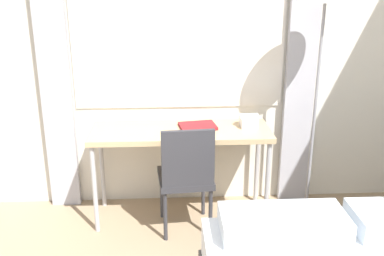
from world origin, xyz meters
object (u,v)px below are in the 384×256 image
desk_chair (186,173)px  telephone (249,121)px  book (198,126)px  standing_lamp (325,6)px  desk (181,137)px

desk_chair → telephone: size_ratio=5.70×
desk_chair → book: (0.10, 0.29, 0.27)m
standing_lamp → book: bearing=169.5°
desk → standing_lamp: standing_lamp is taller
telephone → book: 0.41m
standing_lamp → book: (-0.87, 0.16, -0.92)m
telephone → book: bearing=-179.0°
book → desk: bearing=-162.3°
book → telephone: bearing=1.0°
desk_chair → standing_lamp: size_ratio=0.45×
desk_chair → book: desk_chair is taller
telephone → book: size_ratio=0.49×
desk → standing_lamp: size_ratio=0.72×
desk_chair → telephone: 0.66m
desk → desk_chair: 0.32m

